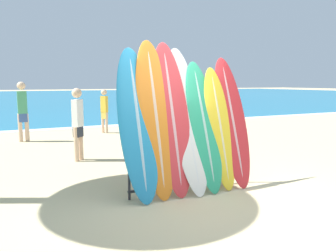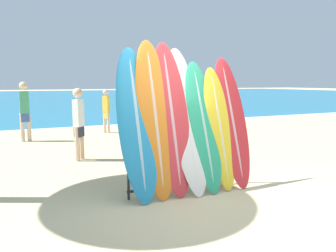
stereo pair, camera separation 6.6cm
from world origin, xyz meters
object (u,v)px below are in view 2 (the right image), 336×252
(surfboard_slot_5, at_px, (219,127))
(person_mid_beach, at_px, (159,111))
(surfboard_slot_3, at_px, (187,119))
(person_far_left, at_px, (25,109))
(person_near_water, at_px, (79,121))
(surfboard_slot_2, at_px, (171,118))
(surfboard_slot_4, at_px, (203,125))
(surfboard_slot_0, at_px, (137,123))
(surfboard_slot_1, at_px, (155,118))
(person_far_right, at_px, (106,109))
(surfboard_slot_6, at_px, (232,121))
(surfboard_rack, at_px, (189,160))

(surfboard_slot_5, height_order, person_mid_beach, surfboard_slot_5)
(surfboard_slot_3, height_order, person_far_left, surfboard_slot_3)
(surfboard_slot_5, distance_m, person_near_water, 3.42)
(surfboard_slot_2, distance_m, surfboard_slot_4, 0.58)
(surfboard_slot_2, relative_size, surfboard_slot_3, 1.03)
(surfboard_slot_0, distance_m, person_far_left, 6.16)
(surfboard_slot_2, bearing_deg, surfboard_slot_4, -3.19)
(surfboard_slot_4, xyz_separation_m, person_mid_beach, (0.76, 3.64, -0.10))
(surfboard_slot_1, distance_m, person_far_right, 6.68)
(surfboard_slot_2, height_order, person_far_right, surfboard_slot_2)
(surfboard_slot_1, xyz_separation_m, person_far_left, (-1.73, 5.98, -0.25))
(person_far_right, bearing_deg, surfboard_slot_6, -34.03)
(surfboard_slot_6, xyz_separation_m, person_near_water, (-2.11, 2.86, -0.21))
(surfboard_slot_3, distance_m, person_far_left, 6.38)
(surfboard_slot_3, bearing_deg, person_far_left, 111.08)
(surfboard_slot_0, distance_m, person_mid_beach, 4.09)
(surfboard_slot_0, relative_size, person_far_right, 1.52)
(person_near_water, bearing_deg, surfboard_slot_0, 52.08)
(person_near_water, distance_m, person_far_right, 4.08)
(surfboard_slot_3, xyz_separation_m, surfboard_slot_4, (0.28, -0.06, -0.11))
(surfboard_slot_5, xyz_separation_m, person_far_right, (-0.26, 6.66, -0.18))
(surfboard_slot_4, distance_m, person_far_left, 6.54)
(surfboard_rack, bearing_deg, person_far_left, 110.90)
(surfboard_slot_2, bearing_deg, surfboard_slot_1, -179.70)
(person_mid_beach, bearing_deg, surfboard_slot_3, -179.06)
(surfboard_slot_1, height_order, person_mid_beach, surfboard_slot_1)
(person_mid_beach, xyz_separation_m, person_far_right, (-0.72, 3.00, -0.14))
(surfboard_rack, xyz_separation_m, person_far_right, (0.31, 6.65, 0.32))
(surfboard_slot_4, bearing_deg, person_far_right, 89.68)
(person_mid_beach, bearing_deg, person_near_water, 125.66)
(surfboard_rack, bearing_deg, person_mid_beach, 74.18)
(surfboard_slot_5, height_order, surfboard_slot_6, surfboard_slot_6)
(surfboard_slot_3, distance_m, person_mid_beach, 3.73)
(person_near_water, bearing_deg, surfboard_slot_2, 63.14)
(surfboard_slot_5, distance_m, person_mid_beach, 3.69)
(surfboard_slot_1, xyz_separation_m, person_mid_beach, (1.60, 3.61, -0.25))
(surfboard_slot_6, bearing_deg, person_mid_beach, 87.16)
(surfboard_rack, distance_m, surfboard_slot_0, 1.08)
(surfboard_slot_2, relative_size, person_far_left, 1.36)
(person_near_water, xyz_separation_m, person_mid_beach, (2.29, 0.77, 0.07))
(surfboard_rack, distance_m, person_near_water, 3.17)
(surfboard_slot_4, xyz_separation_m, person_far_right, (0.04, 6.64, -0.23))
(person_near_water, bearing_deg, surfboard_rack, 67.79)
(surfboard_slot_3, relative_size, surfboard_slot_4, 1.10)
(surfboard_slot_2, bearing_deg, surfboard_slot_3, 4.96)
(surfboard_slot_6, xyz_separation_m, person_far_left, (-3.15, 5.99, -0.13))
(surfboard_slot_1, bearing_deg, person_far_left, 106.15)
(surfboard_rack, distance_m, surfboard_slot_4, 0.62)
(surfboard_slot_4, bearing_deg, surfboard_slot_2, 176.81)
(surfboard_slot_5, bearing_deg, person_far_right, 92.24)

